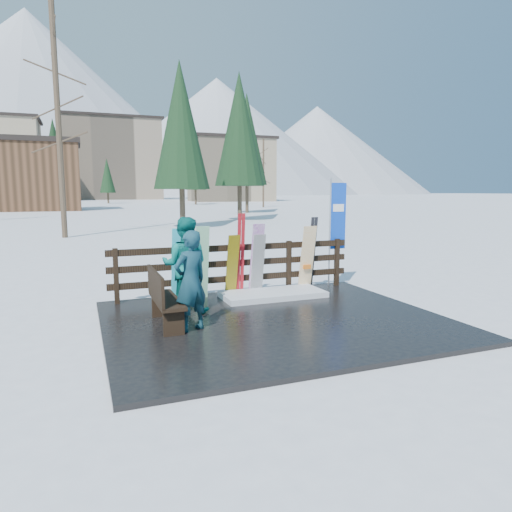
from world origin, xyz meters
name	(u,v)px	position (x,y,z in m)	size (l,w,h in m)	color
ground	(275,323)	(0.00, 0.00, 0.00)	(700.00, 700.00, 0.00)	white
deck	(275,321)	(0.00, 0.00, 0.04)	(6.00, 5.00, 0.08)	black
fence	(236,265)	(0.00, 2.20, 0.74)	(5.60, 0.10, 1.15)	black
snow_patch	(273,294)	(0.64, 1.60, 0.14)	(2.25, 1.00, 0.12)	white
bench	(162,297)	(-1.99, 0.29, 0.60)	(0.41, 1.50, 0.97)	black
snowboard_0	(179,265)	(-1.35, 1.98, 0.86)	(0.29, 0.03, 1.58)	#31D1F1
snowboard_1	(202,263)	(-0.85, 1.98, 0.87)	(0.29, 0.03, 1.59)	white
snowboard_2	(232,266)	(-0.17, 1.98, 0.77)	(0.25, 0.03, 1.41)	yellow
snowboard_3	(256,259)	(0.40, 1.98, 0.88)	(0.27, 0.03, 1.63)	white
snowboard_4	(258,264)	(0.43, 1.98, 0.76)	(0.29, 0.03, 1.38)	black
snowboard_5	(307,258)	(1.67, 1.98, 0.84)	(0.33, 0.03, 1.53)	white
ski_pair_a	(241,254)	(0.05, 2.05, 0.99)	(0.16, 0.18, 1.83)	#A6141C
ski_pair_b	(312,253)	(1.82, 2.05, 0.93)	(0.17, 0.26, 1.71)	black
rental_flag	(336,220)	(2.58, 2.25, 1.69)	(0.45, 0.04, 2.60)	silver
person_front	(191,281)	(-1.58, -0.13, 0.92)	(0.61, 0.40, 1.68)	#1A595D
person_back	(185,265)	(-1.42, 1.03, 0.99)	(0.89, 0.69, 1.83)	#0B6E68
resort_buildings	(95,161)	(1.03, 115.41, 9.81)	(73.00, 87.60, 22.60)	tan
trees	(137,164)	(3.18, 47.51, 5.47)	(42.11, 68.61, 12.13)	#382B1E
mountains	(63,118)	(-10.50, 328.41, 50.20)	(520.00, 260.00, 120.00)	white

